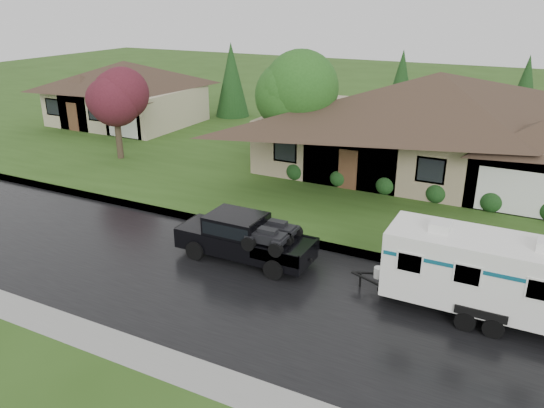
# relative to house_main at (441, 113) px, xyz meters

# --- Properties ---
(ground) EXTENTS (140.00, 140.00, 0.00)m
(ground) POSITION_rel_house_main_xyz_m (-2.29, -13.84, -3.59)
(ground) COLOR #2B4C17
(ground) RESTS_ON ground
(road) EXTENTS (140.00, 8.00, 0.01)m
(road) POSITION_rel_house_main_xyz_m (-2.29, -15.84, -3.59)
(road) COLOR black
(road) RESTS_ON ground
(curb) EXTENTS (140.00, 0.50, 0.15)m
(curb) POSITION_rel_house_main_xyz_m (-2.29, -11.59, -3.52)
(curb) COLOR gray
(curb) RESTS_ON ground
(lawn) EXTENTS (140.00, 26.00, 0.15)m
(lawn) POSITION_rel_house_main_xyz_m (-2.29, 1.16, -3.52)
(lawn) COLOR #2B4C17
(lawn) RESTS_ON ground
(house_main) EXTENTS (19.44, 10.80, 6.90)m
(house_main) POSITION_rel_house_main_xyz_m (0.00, 0.00, 0.00)
(house_main) COLOR tan
(house_main) RESTS_ON lawn
(house_far) EXTENTS (10.80, 8.64, 5.80)m
(house_far) POSITION_rel_house_main_xyz_m (-24.07, 2.02, -0.62)
(house_far) COLOR tan
(house_far) RESTS_ON lawn
(tree_left_green) EXTENTS (4.04, 4.04, 6.68)m
(tree_left_green) POSITION_rel_house_main_xyz_m (-6.67, -4.59, 1.20)
(tree_left_green) COLOR #382B1E
(tree_left_green) RESTS_ON lawn
(tree_red) EXTENTS (3.26, 3.26, 5.40)m
(tree_red) POSITION_rel_house_main_xyz_m (-18.00, -5.82, 0.30)
(tree_red) COLOR #382B1E
(tree_red) RESTS_ON lawn
(shrub_row) EXTENTS (13.60, 1.00, 1.00)m
(shrub_row) POSITION_rel_house_main_xyz_m (-0.29, -4.54, -2.94)
(shrub_row) COLOR #143814
(shrub_row) RESTS_ON lawn
(pickup_truck) EXTENTS (5.36, 2.04, 1.79)m
(pickup_truck) POSITION_rel_house_main_xyz_m (-4.55, -13.94, -2.63)
(pickup_truck) COLOR black
(pickup_truck) RESTS_ON ground
(travel_trailer) EXTENTS (6.60, 2.32, 2.96)m
(travel_trailer) POSITION_rel_house_main_xyz_m (4.25, -13.94, -2.02)
(travel_trailer) COLOR white
(travel_trailer) RESTS_ON ground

